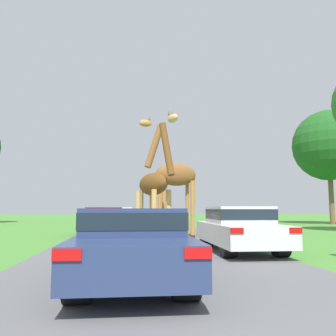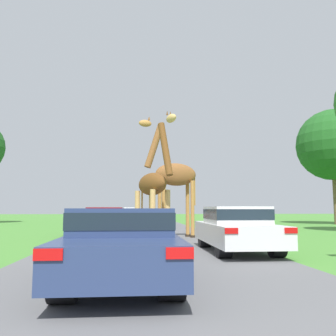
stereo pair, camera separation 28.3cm
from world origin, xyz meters
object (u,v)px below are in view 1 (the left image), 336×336
(car_lead_maroon, at_px, (132,242))
(tree_right_cluster, at_px, (329,145))
(car_queue_right, at_px, (119,216))
(giraffe_companion, at_px, (154,187))
(car_queue_left, at_px, (239,227))
(car_far_ahead, at_px, (105,220))
(giraffe_near_road, at_px, (173,177))

(car_lead_maroon, xyz_separation_m, tree_right_cluster, (15.81, 20.51, 5.60))
(car_lead_maroon, bearing_deg, car_queue_right, 92.30)
(car_queue_right, bearing_deg, giraffe_companion, -82.40)
(car_queue_left, xyz_separation_m, tree_right_cluster, (12.70, 16.51, 5.58))
(giraffe_companion, xyz_separation_m, car_queue_left, (2.24, -3.17, -1.36))
(car_queue_right, height_order, car_queue_left, car_queue_right)
(giraffe_companion, bearing_deg, car_lead_maroon, 58.67)
(car_queue_right, bearing_deg, car_lead_maroon, -87.70)
(car_queue_left, bearing_deg, tree_right_cluster, 52.43)
(car_lead_maroon, distance_m, car_far_ahead, 11.31)
(car_far_ahead, relative_size, tree_right_cluster, 0.51)
(giraffe_companion, xyz_separation_m, car_far_ahead, (-2.10, 4.08, -1.36))
(giraffe_near_road, bearing_deg, car_queue_left, 178.84)
(giraffe_near_road, bearing_deg, giraffe_companion, 139.01)
(car_lead_maroon, height_order, tree_right_cluster, tree_right_cluster)
(giraffe_near_road, distance_m, car_queue_right, 10.83)
(car_far_ahead, bearing_deg, car_lead_maroon, -83.71)
(tree_right_cluster, bearing_deg, giraffe_companion, -138.25)
(giraffe_companion, bearing_deg, car_queue_right, -106.88)
(car_lead_maroon, relative_size, tree_right_cluster, 0.46)
(car_queue_right, bearing_deg, car_far_ahead, -93.18)
(giraffe_companion, relative_size, car_lead_maroon, 1.12)
(giraffe_near_road, relative_size, car_queue_right, 1.23)
(giraffe_companion, bearing_deg, tree_right_cluster, -162.73)
(car_lead_maroon, xyz_separation_m, car_far_ahead, (-1.24, 11.24, 0.02))
(car_far_ahead, bearing_deg, car_queue_left, -59.07)
(car_lead_maroon, distance_m, car_queue_left, 5.06)
(giraffe_near_road, distance_m, giraffe_companion, 2.25)
(giraffe_near_road, xyz_separation_m, giraffe_companion, (-0.95, -1.97, -0.56))
(giraffe_near_road, height_order, giraffe_companion, giraffe_near_road)
(car_queue_right, xyz_separation_m, car_queue_left, (3.89, -15.48, -0.02))
(car_queue_left, relative_size, tree_right_cluster, 0.46)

